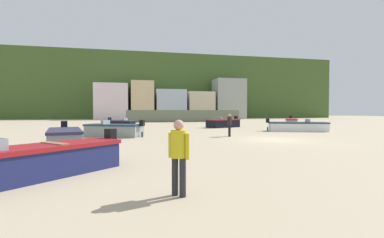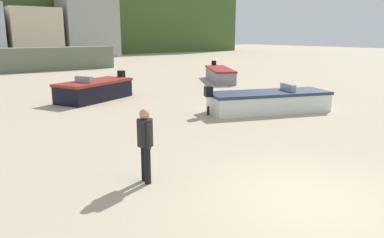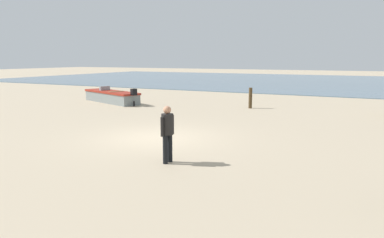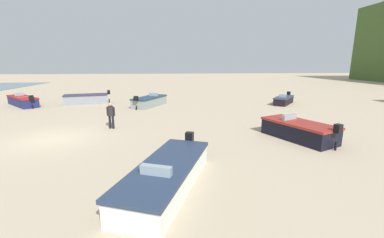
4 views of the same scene
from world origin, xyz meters
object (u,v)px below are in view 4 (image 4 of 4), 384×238
object	(u,v)px
boat_black_0	(284,100)
boat_grey_1	(150,101)
boat_navy_2	(23,101)
boat_white_5	(167,175)
boat_black_6	(299,130)
boat_grey_7	(86,99)
beach_walker_distant	(111,113)

from	to	relation	value
boat_black_0	boat_grey_1	bearing A→B (deg)	39.21
boat_navy_2	boat_white_5	world-z (taller)	boat_navy_2
boat_navy_2	boat_black_6	size ratio (longest dim) A/B	1.05
boat_grey_1	boat_navy_2	distance (m)	12.03
boat_white_5	boat_black_6	size ratio (longest dim) A/B	1.26
boat_navy_2	boat_grey_7	world-z (taller)	boat_grey_7
boat_navy_2	boat_grey_7	distance (m)	5.69
boat_navy_2	boat_white_5	size ratio (longest dim) A/B	0.84
boat_white_5	beach_walker_distant	bearing A→B (deg)	-45.37
boat_white_5	boat_grey_7	bearing A→B (deg)	-44.94
boat_grey_1	boat_white_5	size ratio (longest dim) A/B	0.82
boat_black_0	boat_grey_7	xyz separation A→B (m)	(-1.75, -19.35, 0.10)
boat_grey_7	boat_black_6	bearing A→B (deg)	-144.32
boat_white_5	boat_grey_7	world-z (taller)	boat_grey_7
boat_grey_1	boat_black_0	bearing A→B (deg)	27.52
beach_walker_distant	boat_navy_2	bearing A→B (deg)	-32.05
boat_grey_7	beach_walker_distant	xyz separation A→B (m)	(9.86, 4.59, 0.47)
boat_black_0	boat_navy_2	xyz separation A→B (m)	(-1.20, -25.01, 0.06)
boat_white_5	boat_black_6	distance (m)	8.35
boat_black_0	boat_grey_7	distance (m)	19.43
boat_black_6	boat_grey_1	bearing A→B (deg)	103.31
boat_grey_1	boat_grey_7	world-z (taller)	boat_grey_7
boat_black_0	boat_white_5	bearing A→B (deg)	93.63
boat_black_6	boat_grey_7	size ratio (longest dim) A/B	0.96
boat_grey_7	boat_white_5	bearing A→B (deg)	-168.87
boat_black_6	boat_grey_7	distance (m)	19.82
boat_grey_1	boat_white_5	distance (m)	15.93
boat_grey_7	boat_navy_2	bearing A→B (deg)	82.11
boat_white_5	beach_walker_distant	xyz separation A→B (m)	(-7.80, -3.50, 0.53)
boat_grey_1	beach_walker_distant	world-z (taller)	beach_walker_distant
boat_black_0	boat_grey_1	world-z (taller)	boat_grey_1
boat_grey_7	beach_walker_distant	distance (m)	10.89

